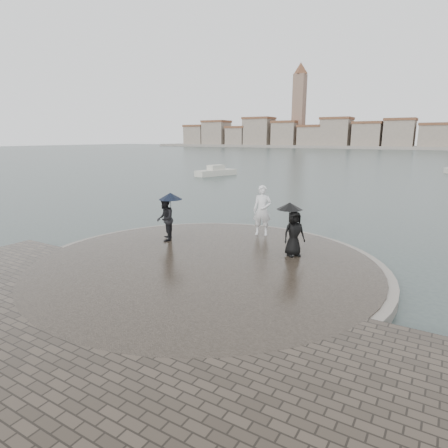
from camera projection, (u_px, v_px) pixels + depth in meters
The scene contains 8 objects.
ground at pixel (134, 309), 10.32m from camera, with size 400.00×400.00×0.00m, color #2B3835.
kerb_ring at pixel (205, 267), 13.21m from camera, with size 12.50×12.50×0.32m, color gray.
quay_tip at pixel (205, 266), 13.20m from camera, with size 11.90×11.90×0.36m, color #2D261E.
statue at pixel (262, 210), 16.51m from camera, with size 0.81×0.53×2.22m, color white.
visitor_left at pixel (166, 215), 15.58m from camera, with size 1.29×1.17×2.04m.
visitor_right at pixel (293, 227), 13.61m from camera, with size 1.21×1.06×1.95m.
far_skyline at pixel (415, 135), 146.34m from camera, with size 260.00×20.00×37.00m.
boats at pixel (428, 177), 40.83m from camera, with size 46.95×22.32×1.50m.
Camera 1 is at (7.03, -6.89, 4.61)m, focal length 30.00 mm.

